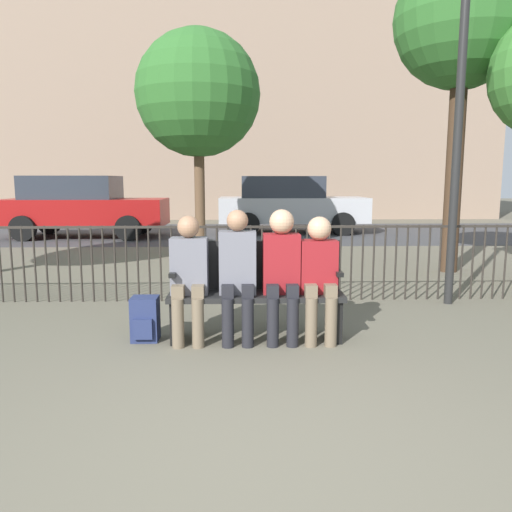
# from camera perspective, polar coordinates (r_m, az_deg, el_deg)

# --- Properties ---
(ground_plane) EXTENTS (80.00, 80.00, 0.00)m
(ground_plane) POSITION_cam_1_polar(r_m,az_deg,el_deg) (2.77, 1.46, -24.05)
(ground_plane) COLOR #605B4C
(park_bench) EXTENTS (1.64, 0.45, 0.92)m
(park_bench) POSITION_cam_1_polar(r_m,az_deg,el_deg) (4.76, -0.03, -3.54)
(park_bench) COLOR black
(park_bench) RESTS_ON ground
(seated_person_0) EXTENTS (0.34, 0.39, 1.18)m
(seated_person_0) POSITION_cam_1_polar(r_m,az_deg,el_deg) (4.63, -7.67, -1.85)
(seated_person_0) COLOR brown
(seated_person_0) RESTS_ON ground
(seated_person_1) EXTENTS (0.34, 0.39, 1.23)m
(seated_person_1) POSITION_cam_1_polar(r_m,az_deg,el_deg) (4.60, -2.11, -1.53)
(seated_person_1) COLOR black
(seated_person_1) RESTS_ON ground
(seated_person_2) EXTENTS (0.34, 0.39, 1.23)m
(seated_person_2) POSITION_cam_1_polar(r_m,az_deg,el_deg) (4.61, 2.94, -1.32)
(seated_person_2) COLOR black
(seated_person_2) RESTS_ON ground
(seated_person_3) EXTENTS (0.34, 0.39, 1.17)m
(seated_person_3) POSITION_cam_1_polar(r_m,az_deg,el_deg) (4.66, 7.22, -1.74)
(seated_person_3) COLOR brown
(seated_person_3) RESTS_ON ground
(backpack) EXTENTS (0.25, 0.26, 0.42)m
(backpack) POSITION_cam_1_polar(r_m,az_deg,el_deg) (4.83, -12.56, -7.07)
(backpack) COLOR navy
(backpack) RESTS_ON ground
(fence_railing) EXTENTS (9.01, 0.03, 0.95)m
(fence_railing) POSITION_cam_1_polar(r_m,az_deg,el_deg) (6.20, -0.56, -0.06)
(fence_railing) COLOR #2D2823
(fence_railing) RESTS_ON ground
(tree_2) EXTENTS (2.11, 2.11, 5.02)m
(tree_2) POSITION_cam_1_polar(r_m,az_deg,el_deg) (9.09, 22.55, 23.39)
(tree_2) COLOR #422D1E
(tree_2) RESTS_ON ground
(tree_3) EXTENTS (2.46, 2.46, 4.42)m
(tree_3) POSITION_cam_1_polar(r_m,az_deg,el_deg) (10.38, -6.64, 17.87)
(tree_3) COLOR brown
(tree_3) RESTS_ON ground
(lamp_post) EXTENTS (0.28, 0.28, 4.17)m
(lamp_post) POSITION_cam_1_polar(r_m,az_deg,el_deg) (6.53, 22.41, 18.70)
(lamp_post) COLOR black
(lamp_post) RESTS_ON ground
(street_surface) EXTENTS (24.00, 6.00, 0.01)m
(street_surface) POSITION_cam_1_polar(r_m,az_deg,el_deg) (14.40, -1.11, 2.66)
(street_surface) COLOR #3D3D3F
(street_surface) RESTS_ON ground
(parked_car_0) EXTENTS (4.20, 1.94, 1.62)m
(parked_car_0) POSITION_cam_1_polar(r_m,az_deg,el_deg) (14.49, 3.84, 6.01)
(parked_car_0) COLOR #B7B7BC
(parked_car_0) RESTS_ON ground
(parked_car_1) EXTENTS (4.20, 1.94, 1.62)m
(parked_car_1) POSITION_cam_1_polar(r_m,az_deg,el_deg) (14.03, -19.28, 5.46)
(parked_car_1) COLOR maroon
(parked_car_1) RESTS_ON ground
(building_facade) EXTENTS (20.00, 6.00, 12.18)m
(building_facade) POSITION_cam_1_polar(r_m,az_deg,el_deg) (22.79, -1.36, 20.23)
(building_facade) COLOR gray
(building_facade) RESTS_ON ground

